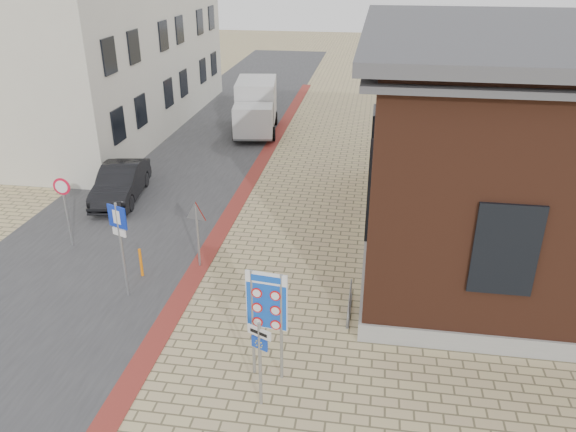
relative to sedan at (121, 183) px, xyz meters
The scene contains 16 objects.
ground 10.64m from the sedan, 52.27° to the right, with size 120.00×120.00×0.00m, color tan.
road_strip 6.71m from the sedan, 81.38° to the left, with size 7.00×60.00×0.02m, color #38383A.
curb_strip 4.82m from the sedan, 19.57° to the left, with size 0.60×40.00×0.02m, color maroon.
brick_building 15.81m from the sedan, ahead, with size 13.00×13.00×6.80m.
townhouse_near 6.74m from the sedan, 141.31° to the left, with size 7.40×6.40×8.30m.
townhouse_mid 11.29m from the sedan, 115.09° to the left, with size 7.40×6.40×9.10m.
townhouse_far 16.61m from the sedan, 106.07° to the left, with size 7.40×6.40×8.30m.
bike_rack 11.06m from the sedan, 34.12° to the right, with size 0.08×1.80×0.60m.
sedan is the anchor object (origin of this frame).
box_truck 10.21m from the sedan, 71.22° to the left, with size 2.66×5.21×2.61m.
border_sign 11.77m from the sedan, 50.27° to the right, with size 0.92×0.16×2.69m.
essen_sign 12.44m from the sedan, 52.85° to the right, with size 0.52×0.27×2.08m.
parking_sign 7.18m from the sedan, 64.89° to the right, with size 0.59×0.27×2.82m.
yield_sign 6.44m from the sedan, 45.12° to the right, with size 0.73×0.22×2.09m.
speed_sign 4.01m from the sedan, 90.00° to the right, with size 0.56×0.07×2.37m.
bollard 6.15m from the sedan, 60.79° to the right, with size 0.08×0.08×0.91m, color orange.
Camera 1 is at (2.98, -10.39, 8.69)m, focal length 35.00 mm.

